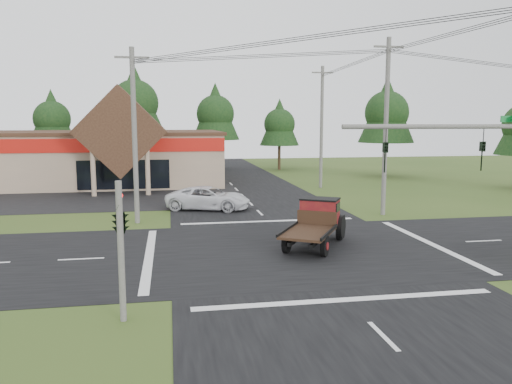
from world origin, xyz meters
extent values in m
plane|color=#354E1B|center=(0.00, 0.00, 0.00)|extent=(120.00, 120.00, 0.00)
cube|color=black|center=(0.00, 0.00, 0.01)|extent=(12.00, 120.00, 0.02)
cube|color=black|center=(0.00, 0.00, 0.01)|extent=(120.00, 12.00, 0.02)
cube|color=black|center=(-14.00, 19.00, 0.01)|extent=(28.00, 14.00, 0.02)
cube|color=tan|center=(-16.00, 30.00, 2.50)|extent=(30.00, 15.00, 5.00)
cube|color=#371F16|center=(-16.00, 30.00, 5.05)|extent=(30.40, 15.40, 0.30)
cube|color=#9A120B|center=(-16.00, 22.45, 4.10)|extent=(30.00, 0.12, 1.20)
cube|color=#371F16|center=(-10.00, 21.50, 5.30)|extent=(7.78, 4.00, 7.78)
cylinder|color=tan|center=(-12.20, 19.80, 2.00)|extent=(0.40, 0.40, 4.00)
cylinder|color=tan|center=(-7.80, 19.80, 2.00)|extent=(0.40, 0.40, 4.00)
cube|color=black|center=(-10.00, 22.48, 1.50)|extent=(8.00, 0.08, 2.60)
cylinder|color=#595651|center=(3.50, -7.50, 6.00)|extent=(8.00, 0.16, 0.16)
imported|color=black|center=(4.50, -7.50, 5.00)|extent=(0.16, 0.20, 1.00)
imported|color=black|center=(1.00, -7.50, 5.00)|extent=(0.16, 0.20, 1.00)
cube|color=#0C6626|center=(5.50, -7.50, 6.25)|extent=(0.80, 0.04, 0.22)
cylinder|color=#595651|center=(-7.50, -7.50, 2.20)|extent=(0.20, 0.20, 4.40)
imported|color=black|center=(-7.50, -7.30, 3.70)|extent=(0.53, 2.48, 1.00)
sphere|color=#FF0C0C|center=(-7.50, -7.15, 3.90)|extent=(0.18, 0.18, 0.18)
cylinder|color=#595651|center=(-8.00, 8.00, 5.25)|extent=(0.30, 0.30, 10.50)
cube|color=#595651|center=(-8.00, 8.00, 9.90)|extent=(2.00, 0.12, 0.12)
cylinder|color=#595651|center=(8.00, 8.00, 5.75)|extent=(0.30, 0.30, 11.50)
cube|color=#595651|center=(8.00, 8.00, 10.90)|extent=(2.00, 0.12, 0.12)
cylinder|color=#595651|center=(8.00, 22.00, 5.60)|extent=(0.30, 0.30, 11.20)
cube|color=#595651|center=(8.00, 22.00, 10.60)|extent=(2.00, 0.12, 0.12)
cylinder|color=#332316|center=(-20.00, 42.00, 1.75)|extent=(0.36, 0.36, 3.50)
cone|color=black|center=(-20.00, 42.00, 6.80)|extent=(5.60, 5.60, 6.60)
sphere|color=black|center=(-20.00, 42.00, 6.50)|extent=(4.40, 4.40, 4.40)
cylinder|color=#332316|center=(-10.00, 41.00, 2.27)|extent=(0.36, 0.36, 4.55)
cone|color=black|center=(-10.00, 41.00, 8.84)|extent=(7.28, 7.28, 8.58)
sphere|color=black|center=(-10.00, 41.00, 8.45)|extent=(5.72, 5.72, 5.72)
cylinder|color=#332316|center=(0.00, 42.00, 1.92)|extent=(0.36, 0.36, 3.85)
cone|color=black|center=(0.00, 42.00, 7.48)|extent=(6.16, 6.16, 7.26)
sphere|color=black|center=(0.00, 42.00, 7.15)|extent=(4.84, 4.84, 4.84)
cylinder|color=#332316|center=(8.00, 40.00, 1.57)|extent=(0.36, 0.36, 3.15)
cone|color=black|center=(8.00, 40.00, 6.12)|extent=(5.04, 5.04, 5.94)
sphere|color=black|center=(8.00, 40.00, 5.85)|extent=(3.96, 3.96, 3.96)
cylinder|color=#332316|center=(18.00, 30.00, 1.92)|extent=(0.36, 0.36, 3.85)
cone|color=black|center=(18.00, 30.00, 7.48)|extent=(6.16, 6.16, 7.26)
sphere|color=black|center=(18.00, 30.00, 7.15)|extent=(4.84, 4.84, 4.84)
imported|color=silver|center=(-3.32, 12.00, 0.81)|extent=(6.41, 4.45, 1.63)
camera|label=1|loc=(-5.96, -22.84, 6.16)|focal=35.00mm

